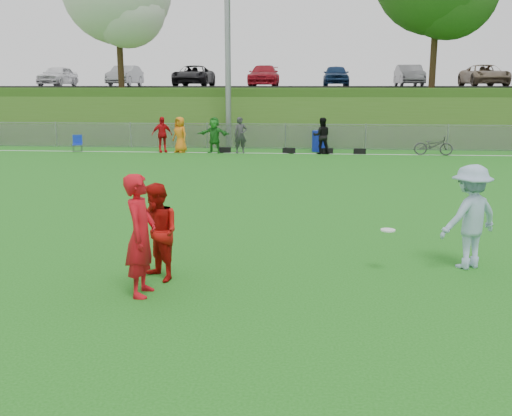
# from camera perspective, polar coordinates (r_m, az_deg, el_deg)

# --- Properties ---
(ground) EXTENTS (120.00, 120.00, 0.00)m
(ground) POSITION_cam_1_polar(r_m,az_deg,el_deg) (9.52, -1.81, -7.28)
(ground) COLOR #1B5F14
(ground) RESTS_ON ground
(sideline_far) EXTENTS (60.00, 0.10, 0.01)m
(sideline_far) POSITION_cam_1_polar(r_m,az_deg,el_deg) (27.11, 2.77, 5.48)
(sideline_far) COLOR white
(sideline_far) RESTS_ON ground
(fence) EXTENTS (58.00, 0.06, 1.30)m
(fence) POSITION_cam_1_polar(r_m,az_deg,el_deg) (29.04, 2.95, 7.19)
(fence) COLOR gray
(fence) RESTS_ON ground
(light_pole) EXTENTS (1.20, 0.40, 12.15)m
(light_pole) POSITION_cam_1_polar(r_m,az_deg,el_deg) (30.20, -2.87, 18.90)
(light_pole) COLOR gray
(light_pole) RESTS_ON ground
(berm) EXTENTS (120.00, 18.00, 3.00)m
(berm) POSITION_cam_1_polar(r_m,az_deg,el_deg) (39.96, 3.59, 9.78)
(berm) COLOR #305919
(berm) RESTS_ON ground
(parking_lot) EXTENTS (120.00, 12.00, 0.10)m
(parking_lot) POSITION_cam_1_polar(r_m,az_deg,el_deg) (41.92, 3.70, 12.01)
(parking_lot) COLOR black
(parking_lot) RESTS_ON berm
(car_row) EXTENTS (32.04, 5.18, 1.44)m
(car_row) POSITION_cam_1_polar(r_m,az_deg,el_deg) (40.97, 2.00, 13.10)
(car_row) COLOR white
(car_row) RESTS_ON parking_lot
(spectator_row) EXTENTS (8.58, 0.90, 1.69)m
(spectator_row) POSITION_cam_1_polar(r_m,az_deg,el_deg) (27.29, -3.14, 7.29)
(spectator_row) COLOR red
(spectator_row) RESTS_ON ground
(gear_bags) EXTENTS (6.94, 0.53, 0.26)m
(gear_bags) POSITION_cam_1_polar(r_m,az_deg,el_deg) (27.18, 4.39, 5.74)
(gear_bags) COLOR black
(gear_bags) RESTS_ON ground
(player_red_left) EXTENTS (0.45, 0.69, 1.89)m
(player_red_left) POSITION_cam_1_polar(r_m,az_deg,el_deg) (8.82, -11.46, -2.70)
(player_red_left) COLOR red
(player_red_left) RESTS_ON ground
(player_red_center) EXTENTS (1.00, 0.99, 1.62)m
(player_red_center) POSITION_cam_1_polar(r_m,az_deg,el_deg) (9.47, -9.81, -2.43)
(player_red_center) COLOR #B1100C
(player_red_center) RESTS_ON ground
(player_blue) EXTENTS (1.37, 1.20, 1.84)m
(player_blue) POSITION_cam_1_polar(r_m,az_deg,el_deg) (10.63, 20.60, -0.84)
(player_blue) COLOR #95B0CF
(player_blue) RESTS_ON ground
(frisbee) EXTENTS (0.25, 0.25, 0.02)m
(frisbee) POSITION_cam_1_polar(r_m,az_deg,el_deg) (10.04, 13.06, -2.17)
(frisbee) COLOR silver
(frisbee) RESTS_ON ground
(recycling_bin) EXTENTS (0.74, 0.74, 1.01)m
(recycling_bin) POSITION_cam_1_polar(r_m,az_deg,el_deg) (28.04, 6.32, 6.67)
(recycling_bin) COLOR #1022AD
(recycling_bin) RESTS_ON ground
(camp_chair) EXTENTS (0.56, 0.56, 0.80)m
(camp_chair) POSITION_cam_1_polar(r_m,az_deg,el_deg) (29.13, -17.42, 5.86)
(camp_chair) COLOR #102BAF
(camp_chair) RESTS_ON ground
(bicycle) EXTENTS (1.77, 0.78, 0.90)m
(bicycle) POSITION_cam_1_polar(r_m,az_deg,el_deg) (27.60, 17.33, 5.99)
(bicycle) COLOR #2F2F32
(bicycle) RESTS_ON ground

